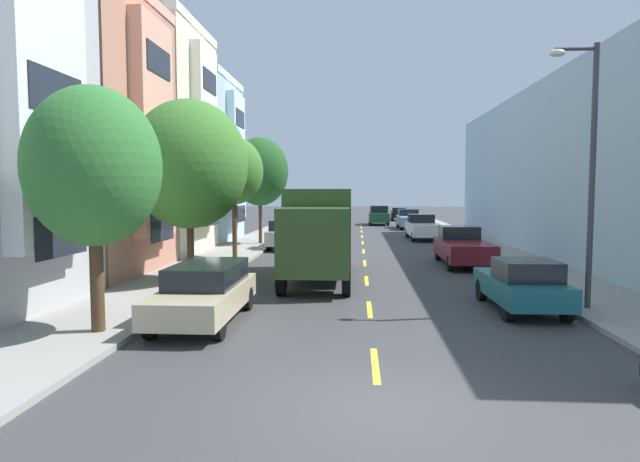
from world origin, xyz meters
TOP-DOWN VIEW (x-y plane):
  - ground_plane at (0.00, 30.00)m, footprint 160.00×160.00m
  - sidewalk_left at (-7.10, 28.00)m, footprint 3.20×120.00m
  - sidewalk_right at (7.10, 28.00)m, footprint 3.20×120.00m
  - lane_centerline_dashes at (0.00, 24.50)m, footprint 0.14×47.20m
  - townhouse_third_cream at (-14.18, 19.95)m, footprint 11.77×7.14m
  - townhouse_fourth_powder_blue at (-14.39, 27.29)m, footprint 12.19×7.14m
  - apartment_block_opposite at (13.70, 20.00)m, footprint 10.00×36.00m
  - street_tree_nearest at (-6.40, 3.62)m, footprint 3.05×3.05m
  - street_tree_second at (-6.40, 10.69)m, footprint 4.21×4.21m
  - street_tree_third at (-6.40, 17.77)m, footprint 2.86×2.86m
  - street_tree_farthest at (-6.40, 24.84)m, footprint 3.52×3.52m
  - street_lamp at (5.96, 7.02)m, footprint 1.35×0.28m
  - delivery_box_truck at (-1.80, 12.14)m, footprint 2.48×7.86m
  - parked_wagon_orange at (-4.21, 49.50)m, footprint 1.93×4.74m
  - parked_pickup_burgundy at (4.50, 16.74)m, footprint 2.03×5.31m
  - parked_pickup_sky at (4.34, 40.77)m, footprint 2.04×5.31m
  - parked_hatchback_black at (4.40, 54.24)m, footprint 1.85×4.05m
  - parked_hatchback_teal at (4.31, 7.10)m, footprint 1.84×4.04m
  - parked_wagon_champagne at (-4.31, 5.23)m, footprint 1.83×4.70m
  - parked_pickup_silver at (-4.44, 23.32)m, footprint 2.08×5.33m
  - parked_pickup_white at (4.26, 29.96)m, footprint 2.08×5.33m
  - moving_forest_sedan at (1.80, 46.24)m, footprint 1.95×4.80m

SIDE VIEW (x-z plane):
  - ground_plane at x=0.00m, z-range 0.00..0.00m
  - lane_centerline_dashes at x=0.00m, z-range 0.00..0.01m
  - sidewalk_left at x=-7.10m, z-range 0.00..0.14m
  - sidewalk_right at x=7.10m, z-range 0.00..0.14m
  - parked_hatchback_black at x=4.40m, z-range 0.01..1.51m
  - parked_hatchback_teal at x=4.31m, z-range 0.01..1.51m
  - parked_wagon_orange at x=-4.21m, z-range 0.05..1.55m
  - parked_wagon_champagne at x=-4.31m, z-range 0.05..1.55m
  - parked_pickup_burgundy at x=4.50m, z-range -0.04..1.69m
  - parked_pickup_sky at x=4.34m, z-range -0.04..1.69m
  - parked_pickup_silver at x=-4.44m, z-range -0.04..1.69m
  - parked_pickup_white at x=4.26m, z-range -0.04..1.69m
  - moving_forest_sedan at x=1.80m, z-range 0.02..1.95m
  - delivery_box_truck at x=-1.80m, z-range 0.22..3.70m
  - street_tree_nearest at x=-6.40m, z-range 1.12..6.78m
  - street_lamp at x=5.96m, z-range 0.69..7.96m
  - street_tree_second at x=-6.40m, z-range 1.09..7.62m
  - street_tree_third at x=-6.40m, z-range 1.42..7.31m
  - apartment_block_opposite at x=13.70m, z-range 0.00..8.95m
  - street_tree_farthest at x=-6.40m, z-range 1.31..7.89m
  - townhouse_fourth_powder_blue at x=-14.39m, z-range -0.20..10.75m
  - townhouse_third_cream at x=-14.18m, z-range -0.20..11.96m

